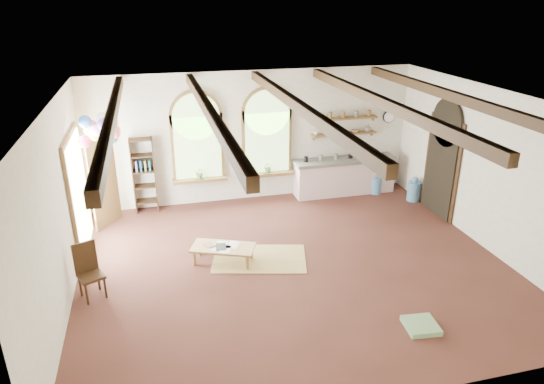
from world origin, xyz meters
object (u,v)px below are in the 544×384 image
object	(u,v)px
side_chair	(92,282)
coffee_table	(223,248)
balloon_cluster	(101,130)
kitchen_counter	(344,176)

from	to	relation	value
side_chair	coffee_table	bearing A→B (deg)	14.05
balloon_cluster	kitchen_counter	bearing A→B (deg)	10.38
balloon_cluster	side_chair	bearing A→B (deg)	-96.31
side_chair	balloon_cluster	size ratio (longest dim) A/B	0.85
side_chair	balloon_cluster	xyz separation A→B (m)	(0.25, 2.29, 2.05)
kitchen_counter	balloon_cluster	size ratio (longest dim) A/B	2.32
kitchen_counter	balloon_cluster	distance (m)	6.09
side_chair	balloon_cluster	world-z (taller)	balloon_cluster
kitchen_counter	balloon_cluster	world-z (taller)	balloon_cluster
kitchen_counter	balloon_cluster	xyz separation A→B (m)	(-5.71, -1.05, 1.86)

